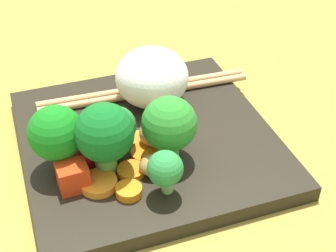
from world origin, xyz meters
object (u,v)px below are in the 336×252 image
broccoli_floret_3 (56,134)px  carrot_slice_5 (146,153)px  rice_mound (152,77)px  square_plate (148,141)px  chopstick_pair (145,91)px

broccoli_floret_3 → carrot_slice_5: bearing=82.1°
rice_mound → broccoli_floret_3: broccoli_floret_3 is taller
square_plate → rice_mound: (-5.12, 2.22, 3.82)cm
square_plate → broccoli_floret_3: bearing=-77.6°
carrot_slice_5 → rice_mound: bearing=157.7°
broccoli_floret_3 → rice_mound: bearing=123.0°
rice_mound → broccoli_floret_3: bearing=-57.0°
square_plate → chopstick_pair: bearing=164.1°
square_plate → broccoli_floret_3: (1.88, -8.56, 4.57)cm
square_plate → carrot_slice_5: bearing=-20.1°
rice_mound → chopstick_pair: (-1.78, -0.26, -2.64)cm
carrot_slice_5 → broccoli_floret_3: bearing=-97.9°
carrot_slice_5 → square_plate: bearing=159.9°
square_plate → broccoli_floret_3: 9.88cm
square_plate → broccoli_floret_3: broccoli_floret_3 is taller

